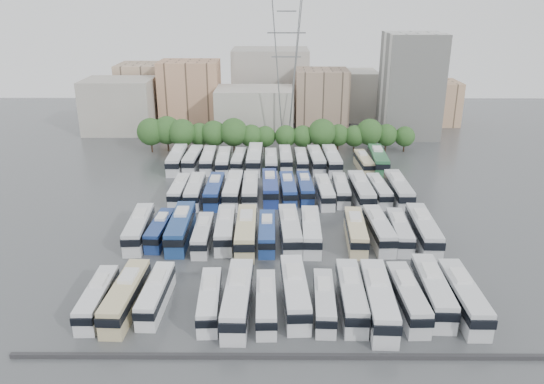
{
  "coord_description": "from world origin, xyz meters",
  "views": [
    {
      "loc": [
        -0.72,
        -78.06,
        35.47
      ],
      "look_at": [
        -1.15,
        7.63,
        3.0
      ],
      "focal_mm": 35.0,
      "sensor_mm": 36.0,
      "label": 1
    }
  ],
  "objects_px": {
    "bus_r2_s2": "(195,190)",
    "bus_r3_s10": "(332,160)",
    "bus_r0_s6": "(266,302)",
    "bus_r3_s2": "(208,160)",
    "bus_r0_s8": "(324,301)",
    "bus_r0_s9": "(351,295)",
    "bus_r1_s10": "(356,231)",
    "bus_r1_s11": "(379,229)",
    "bus_r1_s4": "(225,229)",
    "bus_r3_s12": "(364,162)",
    "bus_r1_s0": "(139,228)",
    "bus_r3_s13": "(378,160)",
    "bus_r2_s9": "(324,191)",
    "bus_r3_s0": "(177,159)",
    "bus_r2_s4": "(233,189)",
    "bus_r3_s9": "(316,160)",
    "bus_r3_s4": "(239,160)",
    "bus_r3_s6": "(271,162)",
    "bus_r0_s13": "(463,296)",
    "bus_r1_s3": "(203,234)",
    "bus_r2_s1": "(180,190)",
    "bus_r3_s5": "(255,158)",
    "bus_r1_s6": "(267,232)",
    "bus_r1_s12": "(399,231)",
    "bus_r1_s7": "(290,230)",
    "bus_r1_s5": "(246,231)",
    "bus_r0_s11": "(407,297)",
    "bus_r0_s1": "(126,296)",
    "bus_r1_s1": "(160,229)",
    "electricity_pylon": "(286,67)",
    "bus_r2_s6": "(270,187)",
    "bus_r0_s12": "(433,290)",
    "bus_r2_s5": "(250,189)",
    "bus_r3_s8": "(301,160)",
    "bus_r0_s10": "(378,299)",
    "bus_r2_s10": "(341,189)",
    "bus_r0_s7": "(295,291)",
    "bus_r2_s7": "(288,189)",
    "bus_r2_s3": "(214,190)",
    "bus_r0_s4": "(210,300)",
    "bus_r1_s8": "(311,230)",
    "bus_r2_s13": "(398,189)",
    "bus_r3_s1": "(193,159)",
    "bus_r1_s13": "(423,230)",
    "bus_r2_s8": "(305,188)",
    "bus_r0_s0": "(97,298)",
    "bus_r0_s2": "(156,294)"
  },
  "relations": [
    {
      "from": "bus_r0_s6",
      "to": "bus_r1_s3",
      "type": "distance_m",
      "value": 20.79
    },
    {
      "from": "bus_r1_s4",
      "to": "bus_r3_s13",
      "type": "bearing_deg",
      "value": 47.89
    },
    {
      "from": "bus_r3_s10",
      "to": "bus_r1_s11",
      "type": "bearing_deg",
      "value": -85.96
    },
    {
      "from": "bus_r3_s9",
      "to": "bus_r3_s4",
      "type": "bearing_deg",
      "value": 176.31
    },
    {
      "from": "bus_r0_s6",
      "to": "bus_r2_s4",
      "type": "height_order",
      "value": "bus_r2_s4"
    },
    {
      "from": "bus_r3_s4",
      "to": "bus_r3_s6",
      "type": "distance_m",
      "value": 7.02
    },
    {
      "from": "bus_r0_s7",
      "to": "bus_r0_s11",
      "type": "relative_size",
      "value": 1.07
    },
    {
      "from": "bus_r0_s1",
      "to": "electricity_pylon",
      "type": "bearing_deg",
      "value": 77.18
    },
    {
      "from": "bus_r2_s9",
      "to": "bus_r3_s0",
      "type": "xyz_separation_m",
      "value": [
        -29.82,
        18.64,
        0.24
      ]
    },
    {
      "from": "bus_r3_s12",
      "to": "bus_r1_s0",
      "type": "bearing_deg",
      "value": -142.05
    },
    {
      "from": "bus_r1_s6",
      "to": "bus_r2_s5",
      "type": "bearing_deg",
      "value": 99.97
    },
    {
      "from": "bus_r3_s10",
      "to": "bus_r3_s9",
      "type": "bearing_deg",
      "value": 168.97
    },
    {
      "from": "bus_r2_s1",
      "to": "bus_r1_s12",
      "type": "bearing_deg",
      "value": -25.27
    },
    {
      "from": "bus_r0_s8",
      "to": "bus_r0_s9",
      "type": "bearing_deg",
      "value": 16.65
    },
    {
      "from": "bus_r2_s2",
      "to": "bus_r3_s1",
      "type": "height_order",
      "value": "bus_r2_s2"
    },
    {
      "from": "electricity_pylon",
      "to": "bus_r0_s1",
      "type": "distance_m",
      "value": 78.66
    },
    {
      "from": "bus_r0_s13",
      "to": "bus_r1_s12",
      "type": "bearing_deg",
      "value": 100.74
    },
    {
      "from": "bus_r2_s3",
      "to": "bus_r0_s4",
      "type": "bearing_deg",
      "value": -84.2
    },
    {
      "from": "bus_r0_s9",
      "to": "bus_r3_s6",
      "type": "distance_m",
      "value": 53.7
    },
    {
      "from": "bus_r0_s1",
      "to": "bus_r1_s8",
      "type": "height_order",
      "value": "bus_r0_s1"
    },
    {
      "from": "bus_r1_s10",
      "to": "bus_r2_s10",
      "type": "height_order",
      "value": "bus_r1_s10"
    },
    {
      "from": "bus_r0_s0",
      "to": "bus_r0_s10",
      "type": "height_order",
      "value": "bus_r0_s10"
    },
    {
      "from": "bus_r3_s9",
      "to": "bus_r0_s6",
      "type": "bearing_deg",
      "value": -102.95
    },
    {
      "from": "bus_r0_s9",
      "to": "bus_r3_s8",
      "type": "bearing_deg",
      "value": 94.86
    },
    {
      "from": "bus_r2_s1",
      "to": "bus_r1_s7",
      "type": "bearing_deg",
      "value": -41.41
    },
    {
      "from": "bus_r1_s6",
      "to": "bus_r3_s2",
      "type": "xyz_separation_m",
      "value": [
        -13.04,
        36.23,
        0.12
      ]
    },
    {
      "from": "bus_r1_s10",
      "to": "bus_r1_s11",
      "type": "xyz_separation_m",
      "value": [
        3.55,
        0.56,
        0.04
      ]
    },
    {
      "from": "bus_r0_s12",
      "to": "bus_r3_s10",
      "type": "bearing_deg",
      "value": 99.6
    },
    {
      "from": "bus_r2_s6",
      "to": "bus_r3_s9",
      "type": "distance_m",
      "value": 19.55
    },
    {
      "from": "bus_r1_s12",
      "to": "bus_r2_s5",
      "type": "bearing_deg",
      "value": 145.54
    },
    {
      "from": "bus_r1_s5",
      "to": "bus_r3_s4",
      "type": "height_order",
      "value": "bus_r1_s5"
    },
    {
      "from": "bus_r2_s13",
      "to": "bus_r3_s0",
      "type": "distance_m",
      "value": 46.91
    },
    {
      "from": "bus_r0_s9",
      "to": "bus_r1_s4",
      "type": "relative_size",
      "value": 1.02
    },
    {
      "from": "bus_r0_s13",
      "to": "bus_r1_s3",
      "type": "bearing_deg",
      "value": 152.41
    },
    {
      "from": "bus_r2_s13",
      "to": "bus_r3_s10",
      "type": "xyz_separation_m",
      "value": [
        -10.24,
        17.91,
        -0.03
      ]
    },
    {
      "from": "bus_r2_s2",
      "to": "bus_r3_s10",
      "type": "bearing_deg",
      "value": 33.5
    },
    {
      "from": "bus_r1_s13",
      "to": "bus_r2_s8",
      "type": "relative_size",
      "value": 1.18
    },
    {
      "from": "bus_r0_s10",
      "to": "bus_r2_s10",
      "type": "xyz_separation_m",
      "value": [
        0.07,
        37.34,
        -0.34
      ]
    },
    {
      "from": "bus_r3_s4",
      "to": "bus_r2_s7",
      "type": "bearing_deg",
      "value": -57.85
    },
    {
      "from": "bus_r2_s3",
      "to": "bus_r0_s2",
      "type": "bearing_deg",
      "value": -94.83
    },
    {
      "from": "bus_r0_s11",
      "to": "bus_r2_s5",
      "type": "height_order",
      "value": "bus_r2_s5"
    },
    {
      "from": "bus_r2_s4",
      "to": "bus_r2_s6",
      "type": "xyz_separation_m",
      "value": [
        6.66,
        1.32,
        -0.01
      ]
    },
    {
      "from": "bus_r2_s1",
      "to": "bus_r2_s4",
      "type": "distance_m",
      "value": 9.77
    },
    {
      "from": "bus_r1_s10",
      "to": "bus_r3_s10",
      "type": "bearing_deg",
      "value": 92.68
    },
    {
      "from": "bus_r0_s6",
      "to": "bus_r3_s2",
      "type": "xyz_separation_m",
      "value": [
        -13.21,
        55.17,
        0.19
      ]
    },
    {
      "from": "bus_r1_s5",
      "to": "bus_r0_s11",
      "type": "bearing_deg",
      "value": -42.27
    },
    {
      "from": "bus_r0_s0",
      "to": "bus_r2_s5",
      "type": "xyz_separation_m",
      "value": [
        16.5,
        36.03,
        0.21
      ]
    },
    {
      "from": "bus_r0_s1",
      "to": "bus_r1_s1",
      "type": "xyz_separation_m",
      "value": [
        0.14,
        19.22,
        -0.28
      ]
    },
    {
      "from": "bus_r1_s3",
      "to": "bus_r3_s5",
      "type": "distance_m",
      "value": 37.53
    },
    {
      "from": "bus_r2_s9",
      "to": "bus_r0_s11",
      "type": "bearing_deg",
      "value": -81.59
    }
  ]
}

